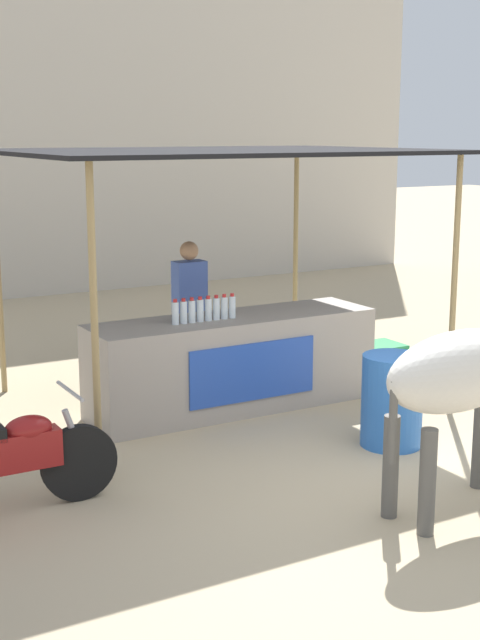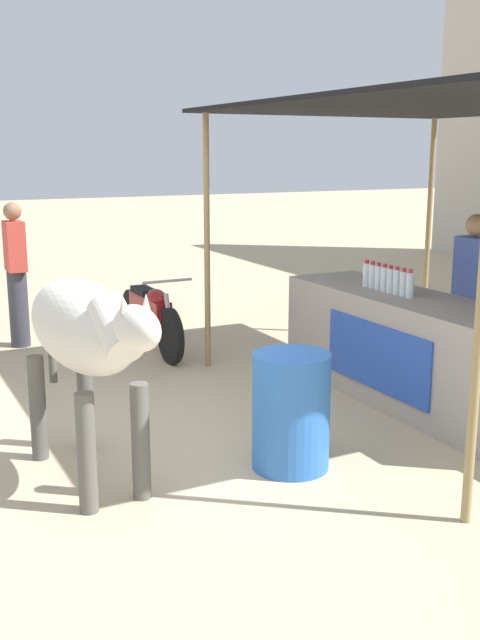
{
  "view_description": "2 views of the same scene",
  "coord_description": "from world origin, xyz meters",
  "px_view_note": "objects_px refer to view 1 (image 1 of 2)",
  "views": [
    {
      "loc": [
        -4.29,
        -5.47,
        2.79
      ],
      "look_at": [
        -0.47,
        1.23,
        1.15
      ],
      "focal_mm": 50.0,
      "sensor_mm": 36.0,
      "label": 1
    },
    {
      "loc": [
        5.0,
        -2.07,
        2.22
      ],
      "look_at": [
        -0.25,
        0.6,
        0.88
      ],
      "focal_mm": 42.0,
      "sensor_mm": 36.0,
      "label": 2
    }
  ],
  "objects_px": {
    "stall_counter": "(233,363)",
    "cooler_box": "(375,366)",
    "vendor_behind_counter": "(190,315)",
    "cow": "(466,376)",
    "water_barrel": "(392,401)",
    "motorcycle_parked": "(3,460)"
  },
  "relations": [
    {
      "from": "water_barrel",
      "to": "motorcycle_parked",
      "type": "xyz_separation_m",
      "value": [
        -3.45,
        0.23,
        0.01
      ]
    },
    {
      "from": "stall_counter",
      "to": "cow",
      "type": "distance_m",
      "value": 3.07
    },
    {
      "from": "motorcycle_parked",
      "to": "vendor_behind_counter",
      "type": "bearing_deg",
      "value": 39.87
    },
    {
      "from": "cooler_box",
      "to": "stall_counter",
      "type": "bearing_deg",
      "value": 176.83
    },
    {
      "from": "stall_counter",
      "to": "cooler_box",
      "type": "bearing_deg",
      "value": -3.17
    },
    {
      "from": "cow",
      "to": "cooler_box",
      "type": "bearing_deg",
      "value": 63.14
    },
    {
      "from": "cow",
      "to": "vendor_behind_counter",
      "type": "bearing_deg",
      "value": 95.93
    },
    {
      "from": "vendor_behind_counter",
      "to": "water_barrel",
      "type": "bearing_deg",
      "value": -71.52
    },
    {
      "from": "vendor_behind_counter",
      "to": "motorcycle_parked",
      "type": "bearing_deg",
      "value": -140.13
    },
    {
      "from": "motorcycle_parked",
      "to": "cooler_box",
      "type": "bearing_deg",
      "value": 16.71
    },
    {
      "from": "stall_counter",
      "to": "cooler_box",
      "type": "height_order",
      "value": "stall_counter"
    },
    {
      "from": "vendor_behind_counter",
      "to": "cow",
      "type": "relative_size",
      "value": 0.9
    },
    {
      "from": "water_barrel",
      "to": "cow",
      "type": "height_order",
      "value": "cow"
    },
    {
      "from": "cooler_box",
      "to": "motorcycle_parked",
      "type": "height_order",
      "value": "motorcycle_parked"
    },
    {
      "from": "cooler_box",
      "to": "cow",
      "type": "relative_size",
      "value": 0.33
    },
    {
      "from": "vendor_behind_counter",
      "to": "motorcycle_parked",
      "type": "relative_size",
      "value": 0.92
    },
    {
      "from": "stall_counter",
      "to": "water_barrel",
      "type": "xyz_separation_m",
      "value": [
        0.7,
        -1.68,
        -0.06
      ]
    },
    {
      "from": "vendor_behind_counter",
      "to": "water_barrel",
      "type": "relative_size",
      "value": 1.97
    },
    {
      "from": "water_barrel",
      "to": "motorcycle_parked",
      "type": "distance_m",
      "value": 3.45
    },
    {
      "from": "water_barrel",
      "to": "stall_counter",
      "type": "bearing_deg",
      "value": 112.69
    },
    {
      "from": "cow",
      "to": "stall_counter",
      "type": "bearing_deg",
      "value": 95.32
    },
    {
      "from": "water_barrel",
      "to": "vendor_behind_counter",
      "type": "bearing_deg",
      "value": 108.48
    }
  ]
}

